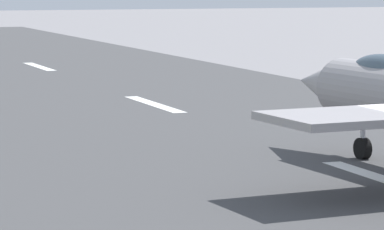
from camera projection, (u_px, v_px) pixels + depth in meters
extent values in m
cube|color=white|center=(154.00, 104.00, 57.35)|extent=(8.00, 0.70, 0.00)
cube|color=white|center=(39.00, 67.00, 82.02)|extent=(8.00, 0.70, 0.00)
cone|color=gray|center=(320.00, 83.00, 42.26)|extent=(3.05, 1.97, 1.74)
cube|color=gray|center=(364.00, 117.00, 32.77)|extent=(3.83, 5.78, 0.24)
cylinder|color=silver|center=(363.00, 139.00, 39.83)|extent=(0.18, 0.18, 1.40)
cylinder|color=black|center=(363.00, 149.00, 39.86)|extent=(0.78, 0.36, 0.76)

